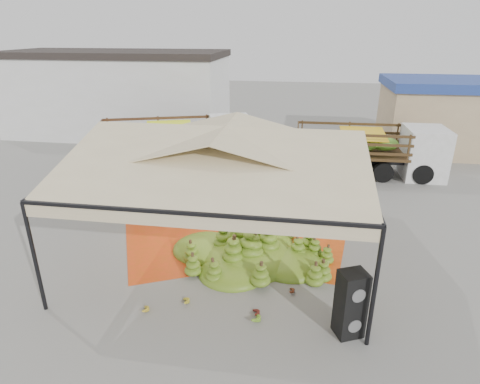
% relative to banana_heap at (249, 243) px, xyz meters
% --- Properties ---
extents(ground, '(90.00, 90.00, 0.00)m').
position_rel_banana_heap_xyz_m(ground, '(-0.85, 0.78, -0.55)').
color(ground, slate).
rests_on(ground, ground).
extents(canopy_tent, '(8.10, 8.10, 4.00)m').
position_rel_banana_heap_xyz_m(canopy_tent, '(-0.85, 0.78, 2.75)').
color(canopy_tent, black).
rests_on(canopy_tent, ground).
extents(building_white, '(14.30, 6.30, 5.40)m').
position_rel_banana_heap_xyz_m(building_white, '(-10.85, 14.78, 2.17)').
color(building_white, silver).
rests_on(building_white, ground).
extents(building_tan, '(6.30, 5.30, 4.10)m').
position_rel_banana_heap_xyz_m(building_tan, '(9.15, 13.78, 1.53)').
color(building_tan, tan).
rests_on(building_tan, ground).
extents(tarp_left, '(5.65, 5.55, 0.01)m').
position_rel_banana_heap_xyz_m(tarp_left, '(-2.06, 0.81, -0.54)').
color(tarp_left, red).
rests_on(tarp_left, ground).
extents(tarp_right, '(4.25, 4.41, 0.01)m').
position_rel_banana_heap_xyz_m(tarp_right, '(1.14, 1.18, -0.54)').
color(tarp_right, '#E95315').
rests_on(tarp_right, ground).
extents(banana_heap, '(5.83, 5.12, 1.09)m').
position_rel_banana_heap_xyz_m(banana_heap, '(0.00, 0.00, 0.00)').
color(banana_heap, '#496F17').
rests_on(banana_heap, ground).
extents(hand_yellow_a, '(0.53, 0.48, 0.19)m').
position_rel_banana_heap_xyz_m(hand_yellow_a, '(-1.42, -2.45, -0.45)').
color(hand_yellow_a, gold).
rests_on(hand_yellow_a, ground).
extents(hand_yellow_b, '(0.47, 0.42, 0.19)m').
position_rel_banana_heap_xyz_m(hand_yellow_b, '(-2.35, -2.92, -0.45)').
color(hand_yellow_b, gold).
rests_on(hand_yellow_b, ground).
extents(hand_red_a, '(0.38, 0.31, 0.17)m').
position_rel_banana_heap_xyz_m(hand_red_a, '(1.31, -1.54, -0.46)').
color(hand_red_a, '#5D2215').
rests_on(hand_red_a, ground).
extents(hand_red_b, '(0.49, 0.44, 0.19)m').
position_rel_banana_heap_xyz_m(hand_red_b, '(0.46, -2.62, -0.45)').
color(hand_red_b, '#5C1915').
rests_on(hand_red_b, ground).
extents(hand_green, '(0.56, 0.49, 0.22)m').
position_rel_banana_heap_xyz_m(hand_green, '(0.48, -2.81, -0.43)').
color(hand_green, '#4A7518').
rests_on(hand_green, ground).
extents(hanging_bunches, '(4.74, 0.24, 0.20)m').
position_rel_banana_heap_xyz_m(hanging_bunches, '(-1.29, -0.56, 2.07)').
color(hanging_bunches, '#507D1A').
rests_on(hanging_bunches, ground).
extents(speaker_stack, '(0.77, 0.73, 1.67)m').
position_rel_banana_heap_xyz_m(speaker_stack, '(2.74, -2.92, 0.29)').
color(speaker_stack, black).
rests_on(speaker_stack, ground).
extents(banana_leaves, '(0.96, 1.36, 3.70)m').
position_rel_banana_heap_xyz_m(banana_leaves, '(-4.55, 2.20, -0.55)').
color(banana_leaves, '#2C731E').
rests_on(banana_leaves, ground).
extents(vendor, '(0.69, 0.57, 1.61)m').
position_rel_banana_heap_xyz_m(vendor, '(0.65, 4.43, 0.26)').
color(vendor, gray).
rests_on(vendor, ground).
extents(truck_left, '(7.83, 4.74, 2.54)m').
position_rel_banana_heap_xyz_m(truck_left, '(-4.46, 8.21, 1.02)').
color(truck_left, '#50341A').
rests_on(truck_left, ground).
extents(truck_right, '(6.97, 2.53, 2.38)m').
position_rel_banana_heap_xyz_m(truck_right, '(4.95, 8.78, 0.92)').
color(truck_right, '#453317').
rests_on(truck_right, ground).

